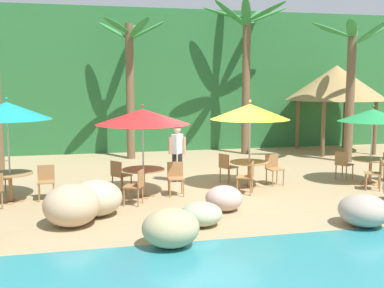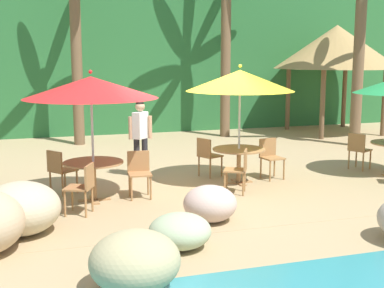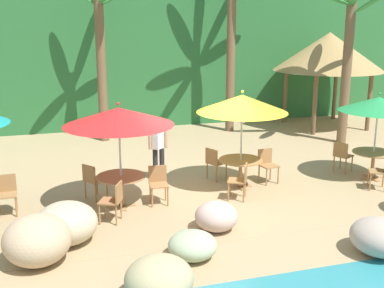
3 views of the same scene
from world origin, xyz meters
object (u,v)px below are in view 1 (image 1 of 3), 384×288
umbrella_teal (7,111)px  chair_yellow_inland (227,166)px  dining_table_teal (10,178)px  chair_red_seaward (176,176)px  dining_table_red (143,174)px  waiter_in_white (177,149)px  chair_green_inland (343,163)px  chair_green_left (376,172)px  umbrella_yellow (250,112)px  palapa_hut (336,83)px  chair_red_inland (119,174)px  dining_table_green (371,163)px  umbrella_red (143,117)px  umbrella_green (373,115)px  chair_red_left (137,184)px  chair_teal_seaward (46,179)px  chair_yellow_seaward (273,167)px  chair_yellow_left (248,175)px  palm_tree_second (130,69)px  dining_table_yellow (249,166)px  palm_tree_third (246,50)px  palm_tree_fourth (351,67)px

umbrella_teal → chair_yellow_inland: size_ratio=3.00×
dining_table_teal → chair_red_seaward: (4.15, -0.18, -0.10)m
dining_table_red → waiter_in_white: (1.24, 1.66, 0.37)m
chair_green_inland → chair_green_left: same height
umbrella_yellow → palapa_hut: (5.93, 5.79, 0.76)m
chair_red_inland → dining_table_green: chair_red_inland is taller
umbrella_red → umbrella_green: 6.70m
chair_red_left → umbrella_teal: bearing=161.6°
chair_teal_seaward → chair_yellow_seaward: (6.34, 0.35, 0.00)m
chair_yellow_left → dining_table_teal: bearing=174.9°
chair_red_left → chair_green_inland: (6.50, 1.62, 0.00)m
dining_table_teal → umbrella_red: bearing=-3.4°
chair_red_left → umbrella_green: umbrella_green is taller
chair_red_inland → umbrella_yellow: size_ratio=0.35×
dining_table_red → palapa_hut: (9.00, 6.24, 2.29)m
dining_table_teal → chair_red_seaward: bearing=-2.5°
palm_tree_second → palapa_hut: 8.63m
umbrella_red → chair_green_inland: umbrella_red is taller
dining_table_yellow → dining_table_red: bearing=-171.7°
chair_yellow_left → palm_tree_second: 7.73m
dining_table_teal → dining_table_yellow: size_ratio=1.00×
umbrella_teal → chair_red_seaward: size_ratio=3.00×
umbrella_teal → dining_table_red: size_ratio=2.38×
umbrella_green → waiter_in_white: (-5.46, 1.56, -1.03)m
chair_yellow_left → waiter_in_white: waiter_in_white is taller
umbrella_red → chair_teal_seaward: bearing=172.7°
palm_tree_third → umbrella_green: bearing=-76.0°
dining_table_teal → chair_red_inland: 2.76m
palm_tree_fourth → dining_table_green: bearing=-111.7°
dining_table_green → palm_tree_third: bearing=104.0°
umbrella_teal → palm_tree_third: size_ratio=0.43×
chair_red_inland → palm_tree_second: (0.95, 5.76, 2.95)m
chair_yellow_seaward → palm_tree_third: bearing=78.6°
dining_table_teal → palm_tree_third: palm_tree_third is taller
chair_yellow_inland → chair_red_left: bearing=-145.5°
chair_yellow_left → chair_red_seaward: bearing=169.2°
umbrella_teal → umbrella_green: umbrella_teal is taller
waiter_in_white → chair_green_left: bearing=-24.6°
umbrella_yellow → chair_green_left: size_ratio=2.85×
dining_table_red → chair_red_inland: size_ratio=1.26×
umbrella_red → chair_red_seaward: size_ratio=2.78×
palm_tree_second → palm_tree_third: size_ratio=0.87×
chair_red_seaward → palapa_hut: size_ratio=0.21×
chair_teal_seaward → umbrella_red: 2.93m
palm_tree_second → palm_tree_fourth: bearing=-18.7°
dining_table_yellow → palm_tree_fourth: (5.09, 3.31, 2.90)m
umbrella_yellow → waiter_in_white: size_ratio=1.46×
palapa_hut → palm_tree_second: bearing=179.0°
umbrella_red → chair_red_seaward: (0.85, 0.02, -1.58)m
waiter_in_white → palapa_hut: bearing=30.6°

